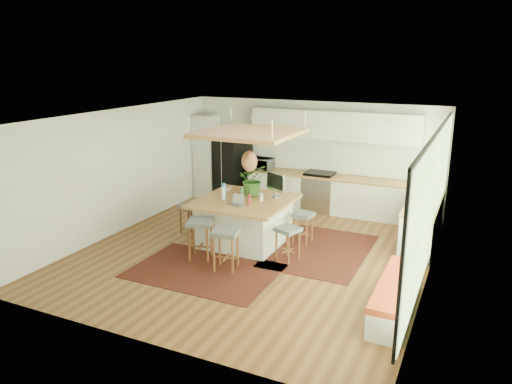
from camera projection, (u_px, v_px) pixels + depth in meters
The scene contains 36 objects.
floor at pixel (254, 252), 9.74m from camera, with size 7.00×7.00×0.00m, color #563118.
ceiling at pixel (254, 116), 9.01m from camera, with size 7.00×7.00×0.00m, color white.
wall_back at pixel (313, 155), 12.43m from camera, with size 6.50×6.50×0.00m, color silver.
wall_front at pixel (139, 250), 6.32m from camera, with size 6.50×6.50×0.00m, color silver.
wall_left at pixel (120, 171), 10.70m from camera, with size 7.00×7.00×0.00m, color silver.
wall_right at pixel (433, 209), 8.05m from camera, with size 7.00×7.00×0.00m, color silver.
window_wall at pixel (431, 206), 8.04m from camera, with size 0.10×6.20×2.60m, color black, non-canonical shape.
pantry at pixel (207, 156), 13.41m from camera, with size 0.55×0.60×2.25m, color silver.
back_counter_base at pixel (329, 195), 12.17m from camera, with size 4.20×0.60×0.88m, color silver.
back_counter_top at pixel (330, 177), 12.04m from camera, with size 4.24×0.64×0.05m, color #996736.
backsplash at pixel (334, 157), 12.18m from camera, with size 4.20×0.02×0.80m, color white.
upper_cabinets at pixel (333, 125), 11.83m from camera, with size 4.20×0.34×0.70m, color silver.
range at pixel (319, 191), 12.25m from camera, with size 0.76×0.62×1.00m, color #A5A5AA, non-canonical shape.
right_counter_base at pixel (423, 222), 10.17m from camera, with size 0.60×2.50×0.88m, color silver.
right_counter_top at pixel (425, 201), 10.04m from camera, with size 0.64×2.54×0.05m, color #996736.
window_bench at pixel (396, 297), 7.42m from camera, with size 0.52×2.00×0.50m, color silver, non-canonical shape.
ceiling_panel at pixel (249, 146), 9.66m from camera, with size 1.86×1.86×0.80m, color #996736, non-canonical shape.
rug_near at pixel (204, 271), 8.89m from camera, with size 2.60×1.80×0.01m, color black.
rug_right at pixel (321, 250), 9.82m from camera, with size 1.80×2.60×0.01m, color black.
fridge at pixel (232, 166), 13.15m from camera, with size 0.90×0.71×1.82m, color black, non-canonical shape.
island at pixel (245, 221), 10.15m from camera, with size 1.85×1.85×0.93m, color #996736, non-canonical shape.
stool_near_left at pixel (201, 241), 9.36m from camera, with size 0.46×0.46×0.77m, color #4B4F53, non-canonical shape.
stool_near_right at pixel (226, 252), 8.86m from camera, with size 0.46×0.46×0.77m, color #4B4F53, non-canonical shape.
stool_right_front at pixel (288, 244), 9.23m from camera, with size 0.40×0.40×0.68m, color #4B4F53, non-canonical shape.
stool_right_back at pixel (303, 227), 10.11m from camera, with size 0.40×0.40×0.67m, color #4B4F53, non-canonical shape.
stool_left_side at pixel (190, 218), 10.67m from camera, with size 0.39×0.39×0.67m, color #4B4F53, non-canonical shape.
laptop at pixel (236, 199), 9.63m from camera, with size 0.29×0.31×0.22m, color #A5A5AA, non-canonical shape.
monitor at pixel (275, 185), 10.14m from camera, with size 0.57×0.20×0.53m, color #A5A5AA, non-canonical shape.
microwave at pixel (262, 162), 12.68m from camera, with size 0.54×0.30×0.37m, color #A5A5AA.
island_plant at pixel (253, 183), 10.34m from camera, with size 0.60×0.67×0.52m, color #1E4C19.
island_bowl at pixel (226, 189), 10.71m from camera, with size 0.20×0.20×0.05m, color silver.
island_bottle_0 at pixel (223, 191), 10.31m from camera, with size 0.07×0.07×0.19m, color #33A3CF.
island_bottle_1 at pixel (224, 195), 10.03m from camera, with size 0.07×0.07×0.19m, color white.
island_bottle_2 at pixel (249, 200), 9.64m from camera, with size 0.07×0.07×0.19m, color maroon.
island_bottle_3 at pixel (261, 197), 9.90m from camera, with size 0.07×0.07×0.19m, color silver.
island_bottle_4 at pixel (241, 191), 10.30m from camera, with size 0.07×0.07×0.19m, color #4A7C53.
Camera 1 is at (3.87, -8.19, 3.78)m, focal length 34.32 mm.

